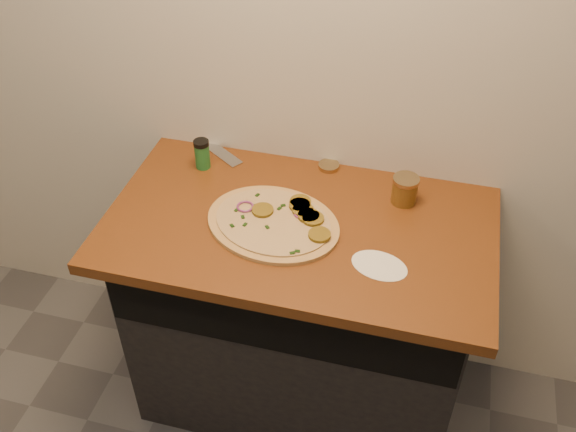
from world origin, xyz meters
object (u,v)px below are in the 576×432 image
(pizza, at_px, (276,222))
(spice_shaker, at_px, (202,154))
(salsa_jar, at_px, (405,190))
(chefs_knife, at_px, (203,139))

(pizza, height_order, spice_shaker, spice_shaker)
(pizza, height_order, salsa_jar, salsa_jar)
(pizza, distance_m, salsa_jar, 0.42)
(salsa_jar, bearing_deg, pizza, -149.88)
(chefs_knife, height_order, spice_shaker, spice_shaker)
(chefs_knife, xyz_separation_m, spice_shaker, (0.06, -0.15, 0.05))
(chefs_knife, xyz_separation_m, salsa_jar, (0.74, -0.17, 0.04))
(pizza, xyz_separation_m, chefs_knife, (-0.38, 0.38, -0.00))
(chefs_knife, height_order, salsa_jar, salsa_jar)
(pizza, bearing_deg, spice_shaker, 144.62)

